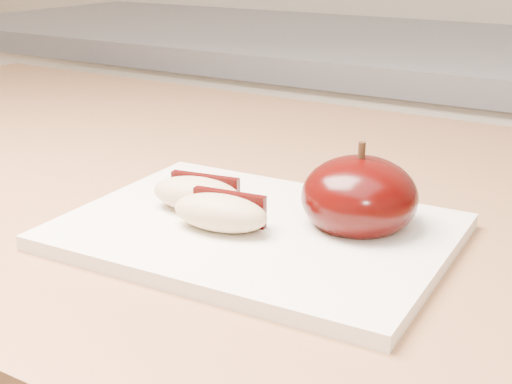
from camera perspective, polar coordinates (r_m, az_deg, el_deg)
The scene contains 4 objects.
cutting_board at distance 0.52m, azimuth 0.00°, elevation -3.18°, with size 0.27×0.20×0.01m, color silver.
apple_half at distance 0.51m, azimuth 8.27°, elevation -0.39°, with size 0.10×0.10×0.07m.
apple_wedge_a at distance 0.54m, azimuth -4.69°, elevation -0.13°, with size 0.08×0.05×0.03m.
apple_wedge_b at distance 0.50m, azimuth -2.80°, elevation -1.61°, with size 0.07×0.04×0.03m.
Camera 1 is at (0.19, -0.01, 1.11)m, focal length 50.00 mm.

